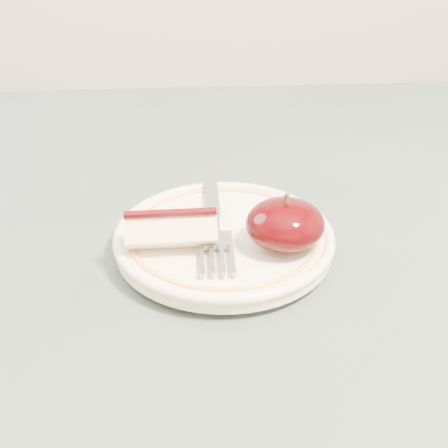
{
  "coord_description": "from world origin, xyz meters",
  "views": [
    {
      "loc": [
        -0.02,
        -0.43,
        1.05
      ],
      "look_at": [
        0.01,
        0.02,
        0.78
      ],
      "focal_mm": 50.0,
      "sensor_mm": 36.0,
      "label": 1
    }
  ],
  "objects": [
    {
      "name": "fork",
      "position": [
        0.01,
        0.04,
        0.77
      ],
      "size": [
        0.03,
        0.18,
        0.0
      ],
      "rotation": [
        0.0,
        0.0,
        1.56
      ],
      "color": "gray",
      "rests_on": "plate"
    },
    {
      "name": "apple_wedge",
      "position": [
        -0.03,
        -0.0,
        0.78
      ],
      "size": [
        0.07,
        0.03,
        0.04
      ],
      "rotation": [
        0.0,
        0.0,
        0.02
      ],
      "color": "beige",
      "rests_on": "plate"
    },
    {
      "name": "apple_half",
      "position": [
        0.06,
        -0.0,
        0.79
      ],
      "size": [
        0.06,
        0.06,
        0.05
      ],
      "color": "black",
      "rests_on": "plate"
    },
    {
      "name": "plate",
      "position": [
        0.01,
        0.02,
        0.76
      ],
      "size": [
        0.19,
        0.19,
        0.02
      ],
      "color": "#EDE1C7",
      "rests_on": "table"
    },
    {
      "name": "table",
      "position": [
        0.0,
        0.0,
        0.66
      ],
      "size": [
        0.9,
        0.9,
        0.75
      ],
      "color": "brown",
      "rests_on": "ground"
    }
  ]
}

